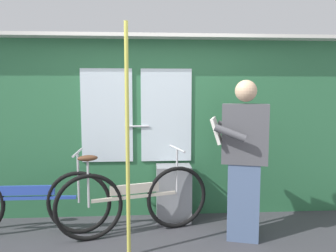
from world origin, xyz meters
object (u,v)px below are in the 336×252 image
(trash_bin_by_wall, at_px, (174,193))
(handrail_pole, at_px, (127,143))
(bicycle_near_door, at_px, (134,200))
(bicycle_leaning_behind, at_px, (25,201))
(passenger_reading_newspaper, at_px, (243,157))

(trash_bin_by_wall, height_order, handrail_pole, handrail_pole)
(bicycle_near_door, distance_m, bicycle_leaning_behind, 1.14)
(trash_bin_by_wall, xyz_separation_m, handrail_pole, (-0.48, -0.81, 0.73))
(handrail_pole, bearing_deg, trash_bin_by_wall, 59.41)
(passenger_reading_newspaper, bearing_deg, trash_bin_by_wall, -23.33)
(passenger_reading_newspaper, bearing_deg, handrail_pole, 29.68)
(bicycle_near_door, xyz_separation_m, handrail_pole, (-0.03, -0.47, 0.69))
(bicycle_leaning_behind, bearing_deg, bicycle_near_door, -2.35)
(bicycle_leaning_behind, xyz_separation_m, handrail_pole, (1.11, -0.51, 0.69))
(bicycle_leaning_behind, height_order, passenger_reading_newspaper, passenger_reading_newspaper)
(bicycle_near_door, distance_m, passenger_reading_newspaper, 1.22)
(trash_bin_by_wall, bearing_deg, bicycle_near_door, -142.18)
(bicycle_near_door, xyz_separation_m, bicycle_leaning_behind, (-1.14, 0.05, -0.01))
(bicycle_near_door, relative_size, handrail_pole, 0.75)
(bicycle_leaning_behind, distance_m, passenger_reading_newspaper, 2.31)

